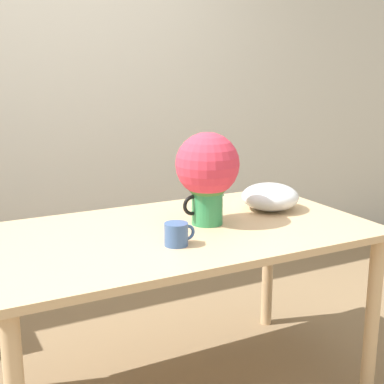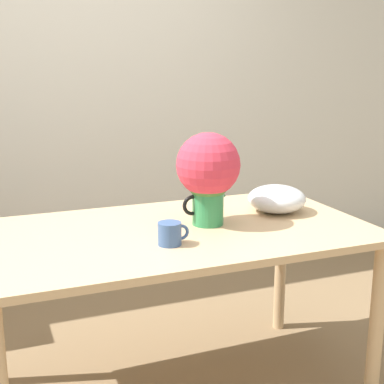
# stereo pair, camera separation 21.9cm
# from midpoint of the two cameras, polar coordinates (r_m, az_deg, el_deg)

# --- Properties ---
(wall_back) EXTENTS (8.00, 0.05, 2.60)m
(wall_back) POSITION_cam_midpoint_polar(r_m,az_deg,el_deg) (3.43, -17.85, 10.82)
(wall_back) COLOR silver
(wall_back) RESTS_ON ground_plane
(table) EXTENTS (1.58, 0.88, 0.76)m
(table) POSITION_cam_midpoint_polar(r_m,az_deg,el_deg) (2.22, -4.31, -6.30)
(table) COLOR tan
(table) RESTS_ON ground_plane
(flower_vase) EXTENTS (0.27, 0.27, 0.39)m
(flower_vase) POSITION_cam_midpoint_polar(r_m,az_deg,el_deg) (2.20, -1.20, 2.18)
(flower_vase) COLOR #2D844C
(flower_vase) RESTS_ON table
(coffee_mug) EXTENTS (0.12, 0.09, 0.09)m
(coffee_mug) POSITION_cam_midpoint_polar(r_m,az_deg,el_deg) (1.99, -4.81, -4.54)
(coffee_mug) COLOR #385689
(coffee_mug) RESTS_ON table
(white_bowl) EXTENTS (0.26, 0.26, 0.12)m
(white_bowl) POSITION_cam_midpoint_polar(r_m,az_deg,el_deg) (2.47, 5.84, -0.54)
(white_bowl) COLOR silver
(white_bowl) RESTS_ON table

